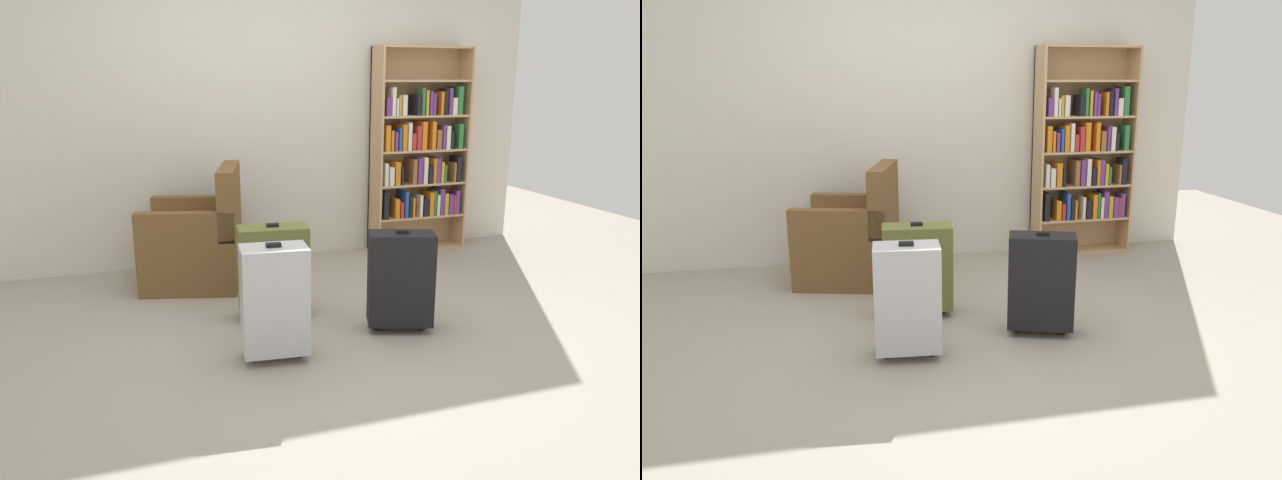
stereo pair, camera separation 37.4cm
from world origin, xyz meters
The scene contains 8 objects.
ground_plane centered at (0.00, 0.00, 0.00)m, with size 8.53×8.53×0.00m, color #9E9384.
back_wall centered at (0.00, 1.88, 1.30)m, with size 4.87×0.10×2.60m, color beige.
bookshelf centered at (1.37, 1.69, 0.88)m, with size 0.87×0.26×1.80m.
armchair centered at (-0.66, 1.32, 0.32)m, with size 0.86×0.86×0.90m.
mug centered at (-0.16, 1.38, 0.05)m, with size 0.12×0.08×0.10m.
suitcase_black centered at (0.39, 0.01, 0.34)m, with size 0.44×0.32×0.65m.
suitcase_olive centered at (-0.29, 0.48, 0.33)m, with size 0.47×0.26×0.63m.
suitcase_silver centered at (-0.44, -0.14, 0.35)m, with size 0.38×0.26×0.67m.
Camera 1 is at (-1.20, -3.17, 1.52)m, focal length 33.95 mm.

